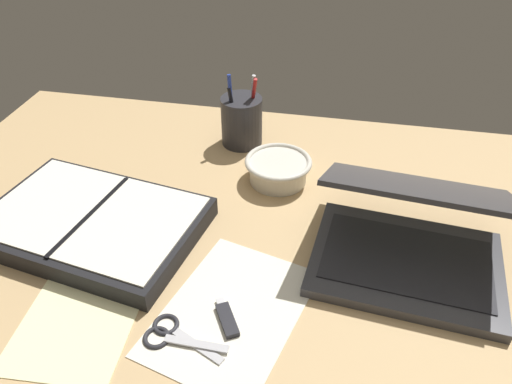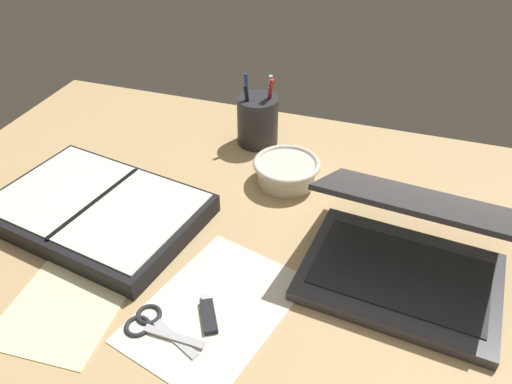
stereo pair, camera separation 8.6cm
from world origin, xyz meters
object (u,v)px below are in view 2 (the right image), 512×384
laptop (407,250)px  bowl (286,171)px  planner (98,209)px  scissors (150,324)px  pen_cup (258,120)px

laptop → bowl: laptop is taller
planner → scissors: (20.55, -19.02, -1.59)cm
laptop → bowl: 30.47cm
planner → scissors: bearing=-32.9°
bowl → planner: bearing=-144.0°
laptop → pen_cup: 46.60cm
scissors → pen_cup: bearing=104.2°
bowl → scissors: 41.52cm
laptop → bowl: bearing=149.3°
planner → laptop: bearing=13.5°
laptop → pen_cup: (-34.79, 31.00, 0.77)cm
bowl → scissors: bowl is taller
laptop → planner: (-54.04, -3.42, -2.85)cm
laptop → bowl: size_ratio=2.43×
bowl → scissors: bearing=-102.5°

